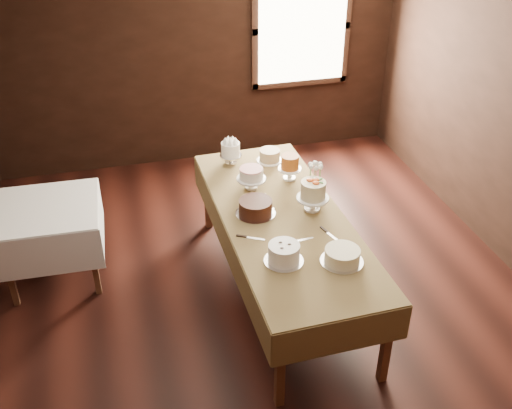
# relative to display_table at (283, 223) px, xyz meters

# --- Properties ---
(floor) EXTENTS (5.00, 6.00, 0.01)m
(floor) POSITION_rel_display_table_xyz_m (-0.23, -0.15, -0.76)
(floor) COLOR black
(floor) RESTS_ON ground
(wall_back) EXTENTS (5.00, 0.02, 2.80)m
(wall_back) POSITION_rel_display_table_xyz_m (-0.23, 2.85, 0.64)
(wall_back) COLOR black
(wall_back) RESTS_ON ground
(window) EXTENTS (1.10, 0.05, 1.30)m
(window) POSITION_rel_display_table_xyz_m (1.07, 2.79, 0.84)
(window) COLOR #FFEABF
(window) RESTS_ON wall_back
(display_table) EXTENTS (1.10, 2.68, 0.82)m
(display_table) POSITION_rel_display_table_xyz_m (0.00, 0.00, 0.00)
(display_table) COLOR #4C2B1A
(display_table) RESTS_ON ground
(side_table) EXTENTS (0.93, 0.93, 0.76)m
(side_table) POSITION_rel_display_table_xyz_m (-2.00, 0.78, -0.09)
(side_table) COLOR #4C2B1A
(side_table) RESTS_ON ground
(cake_meringue) EXTENTS (0.23, 0.23, 0.24)m
(cake_meringue) POSITION_rel_display_table_xyz_m (-0.22, 1.06, 0.17)
(cake_meringue) COLOR silver
(cake_meringue) RESTS_ON display_table
(cake_speckled) EXTENTS (0.28, 0.28, 0.12)m
(cake_speckled) POSITION_rel_display_table_xyz_m (0.17, 1.01, 0.12)
(cake_speckled) COLOR white
(cake_speckled) RESTS_ON display_table
(cake_lattice) EXTENTS (0.27, 0.27, 0.21)m
(cake_lattice) POSITION_rel_display_table_xyz_m (-0.15, 0.55, 0.15)
(cake_lattice) COLOR white
(cake_lattice) RESTS_ON display_table
(cake_caramel) EXTENTS (0.22, 0.22, 0.26)m
(cake_caramel) POSITION_rel_display_table_xyz_m (0.25, 0.62, 0.17)
(cake_caramel) COLOR white
(cake_caramel) RESTS_ON display_table
(cake_chocolate) EXTENTS (0.40, 0.40, 0.14)m
(cake_chocolate) POSITION_rel_display_table_xyz_m (-0.22, 0.10, 0.13)
(cake_chocolate) COLOR silver
(cake_chocolate) RESTS_ON display_table
(cake_flowers) EXTENTS (0.29, 0.29, 0.29)m
(cake_flowers) POSITION_rel_display_table_xyz_m (0.28, 0.05, 0.19)
(cake_flowers) COLOR white
(cake_flowers) RESTS_ON display_table
(cake_swirl) EXTENTS (0.31, 0.31, 0.16)m
(cake_swirl) POSITION_rel_display_table_xyz_m (-0.18, -0.61, 0.14)
(cake_swirl) COLOR silver
(cake_swirl) RESTS_ON display_table
(cake_cream) EXTENTS (0.34, 0.34, 0.12)m
(cake_cream) POSITION_rel_display_table_xyz_m (0.25, -0.73, 0.12)
(cake_cream) COLOR silver
(cake_cream) RESTS_ON display_table
(cake_server_a) EXTENTS (0.24, 0.05, 0.01)m
(cake_server_a) POSITION_rel_display_table_xyz_m (0.07, -0.37, 0.06)
(cake_server_a) COLOR silver
(cake_server_a) RESTS_ON display_table
(cake_server_b) EXTENTS (0.09, 0.24, 0.01)m
(cake_server_b) POSITION_rel_display_table_xyz_m (0.30, -0.39, 0.06)
(cake_server_b) COLOR silver
(cake_server_b) RESTS_ON display_table
(cake_server_c) EXTENTS (0.03, 0.24, 0.01)m
(cake_server_c) POSITION_rel_display_table_xyz_m (-0.06, 0.33, 0.06)
(cake_server_c) COLOR silver
(cake_server_c) RESTS_ON display_table
(cake_server_d) EXTENTS (0.16, 0.21, 0.01)m
(cake_server_d) POSITION_rel_display_table_xyz_m (0.30, 0.36, 0.06)
(cake_server_d) COLOR silver
(cake_server_d) RESTS_ON display_table
(cake_server_e) EXTENTS (0.22, 0.14, 0.01)m
(cake_server_e) POSITION_rel_display_table_xyz_m (-0.31, -0.26, 0.06)
(cake_server_e) COLOR silver
(cake_server_e) RESTS_ON display_table
(flower_vase) EXTENTS (0.20, 0.20, 0.14)m
(flower_vase) POSITION_rel_display_table_xyz_m (0.36, 0.24, 0.13)
(flower_vase) COLOR #2D2823
(flower_vase) RESTS_ON display_table
(flower_bouquet) EXTENTS (0.14, 0.14, 0.20)m
(flower_bouquet) POSITION_rel_display_table_xyz_m (0.36, 0.24, 0.33)
(flower_bouquet) COLOR white
(flower_bouquet) RESTS_ON flower_vase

